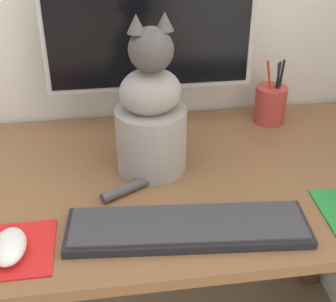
{
  "coord_description": "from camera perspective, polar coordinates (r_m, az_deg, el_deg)",
  "views": [
    {
      "loc": [
        -0.16,
        -0.91,
        1.34
      ],
      "look_at": [
        -0.04,
        -0.08,
        0.84
      ],
      "focal_mm": 50.0,
      "sensor_mm": 36.0,
      "label": 1
    }
  ],
  "objects": [
    {
      "name": "mousepad_left",
      "position": [
        0.94,
        -19.12,
        -11.41
      ],
      "size": [
        0.18,
        0.16,
        0.0
      ],
      "rotation": [
        0.0,
        0.0,
        0.0
      ],
      "color": "red",
      "rests_on": "desk"
    },
    {
      "name": "desk",
      "position": [
        1.17,
        1.22,
        -7.31
      ],
      "size": [
        1.19,
        0.66,
        0.73
      ],
      "color": "brown",
      "rests_on": "ground_plane"
    },
    {
      "name": "pen_cup",
      "position": [
        1.35,
        12.36,
        5.65
      ],
      "size": [
        0.09,
        0.09,
        0.18
      ],
      "color": "#B23833",
      "rests_on": "desk"
    },
    {
      "name": "keyboard",
      "position": [
        0.93,
        2.42,
        -9.25
      ],
      "size": [
        0.49,
        0.17,
        0.02
      ],
      "rotation": [
        0.0,
        0.0,
        -0.09
      ],
      "color": "black",
      "rests_on": "desk"
    },
    {
      "name": "monitor",
      "position": [
        1.2,
        -2.2,
        13.26
      ],
      "size": [
        0.53,
        0.17,
        0.43
      ],
      "color": "#B2B2B7",
      "rests_on": "desk"
    },
    {
      "name": "cat",
      "position": [
        1.06,
        -2.1,
        4.24
      ],
      "size": [
        0.22,
        0.23,
        0.37
      ],
      "rotation": [
        0.0,
        0.0,
        0.17
      ],
      "color": "gray",
      "rests_on": "desk"
    },
    {
      "name": "computer_mouse_left",
      "position": [
        0.92,
        -18.78,
        -10.97
      ],
      "size": [
        0.06,
        0.1,
        0.04
      ],
      "color": "white",
      "rests_on": "mousepad_left"
    }
  ]
}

